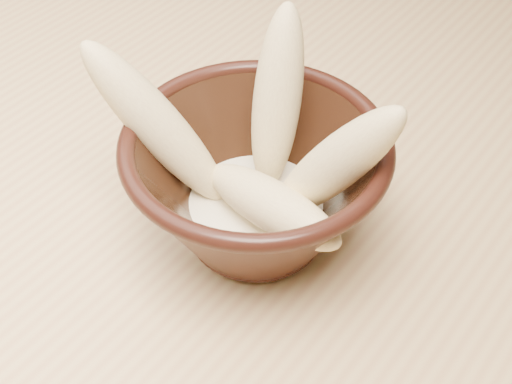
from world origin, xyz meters
TOP-DOWN VIEW (x-y plane):
  - table at (0.00, 0.00)m, footprint 1.20×0.80m
  - bowl at (0.08, -0.10)m, footprint 0.19×0.19m
  - milk_puddle at (0.08, -0.10)m, footprint 0.11×0.11m
  - banana_upright at (0.07, -0.05)m, footprint 0.06×0.09m
  - banana_left at (0.01, -0.12)m, footprint 0.13×0.07m
  - banana_right at (0.14, -0.08)m, footprint 0.11×0.07m
  - banana_across at (0.11, -0.11)m, footprint 0.13×0.05m

SIDE VIEW (x-z plane):
  - table at x=0.00m, z-range 0.30..1.05m
  - milk_puddle at x=0.08m, z-range 0.78..0.79m
  - bowl at x=0.08m, z-range 0.76..0.86m
  - banana_across at x=0.11m, z-range 0.79..0.84m
  - banana_right at x=0.14m, z-range 0.78..0.92m
  - banana_left at x=0.01m, z-range 0.78..0.92m
  - banana_upright at x=0.07m, z-range 0.78..0.93m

